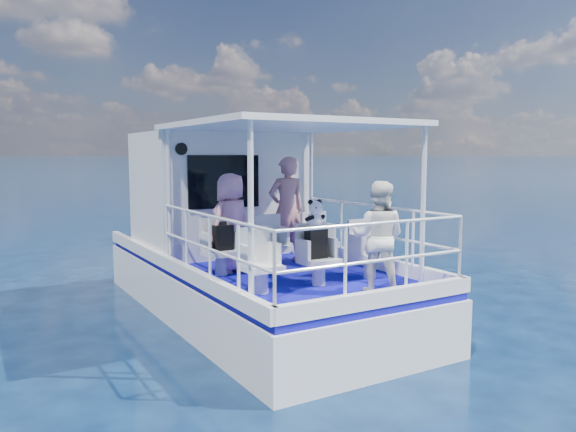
% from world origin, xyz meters
% --- Properties ---
extents(ground, '(2000.00, 2000.00, 0.00)m').
position_xyz_m(ground, '(0.00, 0.00, 0.00)').
color(ground, '#061632').
rests_on(ground, ground).
extents(hull, '(3.00, 7.00, 1.60)m').
position_xyz_m(hull, '(0.00, 1.00, 0.00)').
color(hull, white).
rests_on(hull, ground).
extents(deck, '(2.90, 6.90, 0.10)m').
position_xyz_m(deck, '(0.00, 1.00, 0.85)').
color(deck, '#0D0A8C').
rests_on(deck, hull).
extents(cabin, '(2.85, 2.00, 2.20)m').
position_xyz_m(cabin, '(0.00, 2.30, 2.00)').
color(cabin, white).
rests_on(cabin, deck).
extents(canopy, '(3.00, 3.20, 0.08)m').
position_xyz_m(canopy, '(0.00, -0.20, 3.14)').
color(canopy, white).
rests_on(canopy, cabin).
extents(canopy_posts, '(2.77, 2.97, 2.20)m').
position_xyz_m(canopy_posts, '(0.00, -0.25, 2.00)').
color(canopy_posts, white).
rests_on(canopy_posts, deck).
extents(railings, '(2.84, 3.59, 1.00)m').
position_xyz_m(railings, '(0.00, -0.58, 1.40)').
color(railings, white).
rests_on(railings, deck).
extents(seat_port_fwd, '(0.48, 0.46, 0.38)m').
position_xyz_m(seat_port_fwd, '(-0.90, 0.20, 1.09)').
color(seat_port_fwd, silver).
rests_on(seat_port_fwd, deck).
extents(seat_center_fwd, '(0.48, 0.46, 0.38)m').
position_xyz_m(seat_center_fwd, '(0.00, 0.20, 1.09)').
color(seat_center_fwd, silver).
rests_on(seat_center_fwd, deck).
extents(seat_stbd_fwd, '(0.48, 0.46, 0.38)m').
position_xyz_m(seat_stbd_fwd, '(0.90, 0.20, 1.09)').
color(seat_stbd_fwd, silver).
rests_on(seat_stbd_fwd, deck).
extents(seat_port_aft, '(0.48, 0.46, 0.38)m').
position_xyz_m(seat_port_aft, '(-0.90, -1.10, 1.09)').
color(seat_port_aft, silver).
rests_on(seat_port_aft, deck).
extents(seat_center_aft, '(0.48, 0.46, 0.38)m').
position_xyz_m(seat_center_aft, '(0.00, -1.10, 1.09)').
color(seat_center_aft, silver).
rests_on(seat_center_aft, deck).
extents(seat_stbd_aft, '(0.48, 0.46, 0.38)m').
position_xyz_m(seat_stbd_aft, '(0.90, -1.10, 1.09)').
color(seat_stbd_aft, silver).
rests_on(seat_stbd_aft, deck).
extents(passenger_port_fwd, '(0.68, 0.59, 1.53)m').
position_xyz_m(passenger_port_fwd, '(-0.67, 0.33, 1.66)').
color(passenger_port_fwd, pink).
rests_on(passenger_port_fwd, deck).
extents(passenger_stbd_fwd, '(0.69, 0.49, 1.78)m').
position_xyz_m(passenger_stbd_fwd, '(0.50, 0.63, 1.79)').
color(passenger_stbd_fwd, tan).
rests_on(passenger_stbd_fwd, deck).
extents(passenger_stbd_aft, '(0.89, 0.90, 1.47)m').
position_xyz_m(passenger_stbd_aft, '(0.45, -1.82, 1.63)').
color(passenger_stbd_aft, white).
rests_on(passenger_stbd_aft, deck).
extents(backpack_port, '(0.29, 0.16, 0.38)m').
position_xyz_m(backpack_port, '(-0.87, 0.19, 1.47)').
color(backpack_port, black).
rests_on(backpack_port, seat_port_fwd).
extents(backpack_center, '(0.29, 0.16, 0.43)m').
position_xyz_m(backpack_center, '(-0.03, -1.08, 1.49)').
color(backpack_center, black).
rests_on(backpack_center, seat_center_aft).
extents(compact_camera, '(0.10, 0.06, 0.06)m').
position_xyz_m(compact_camera, '(-0.87, 0.19, 1.69)').
color(compact_camera, black).
rests_on(compact_camera, backpack_port).
extents(panda, '(0.25, 0.21, 0.38)m').
position_xyz_m(panda, '(-0.04, -1.06, 1.90)').
color(panda, white).
rests_on(panda, backpack_center).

